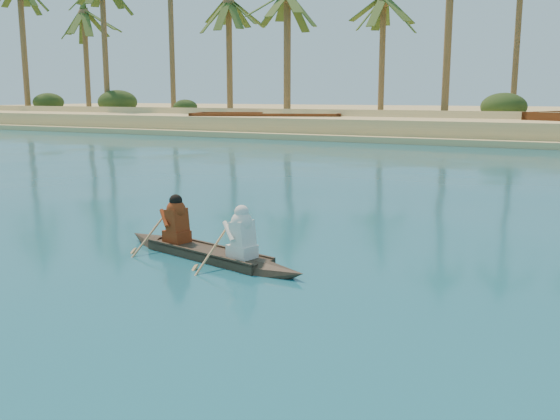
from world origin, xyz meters
The scene contains 3 objects.
ground centered at (0.00, 0.00, 0.00)m, with size 160.00×160.00×0.00m, color navy.
canoe centered at (-5.31, -4.00, 0.23)m, with size 4.32×1.62×1.19m.
barge_left centered at (-20.76, 27.00, 0.62)m, with size 11.18×6.92×1.77m.
Camera 1 is at (0.59, -12.81, 2.81)m, focal length 40.00 mm.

